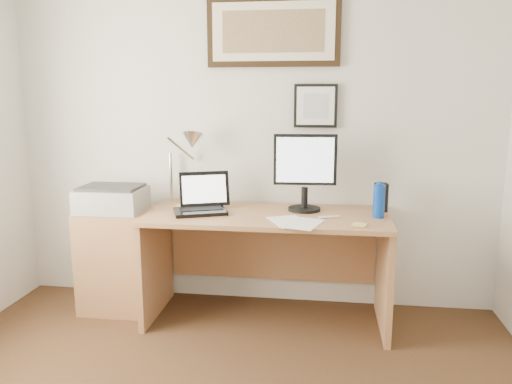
% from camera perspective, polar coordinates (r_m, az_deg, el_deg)
% --- Properties ---
extents(wall_back, '(3.50, 0.02, 2.50)m').
position_cam_1_polar(wall_back, '(3.61, -0.44, 6.68)').
color(wall_back, silver).
rests_on(wall_back, ground).
extents(side_cabinet, '(0.50, 0.40, 0.73)m').
position_cam_1_polar(side_cabinet, '(3.73, -15.39, -7.47)').
color(side_cabinet, '#9E6A42').
rests_on(side_cabinet, floor).
extents(water_bottle, '(0.07, 0.07, 0.21)m').
position_cam_1_polar(water_bottle, '(3.28, 13.87, -1.04)').
color(water_bottle, '#0C389C').
rests_on(water_bottle, desk).
extents(bottle_cap, '(0.04, 0.04, 0.02)m').
position_cam_1_polar(bottle_cap, '(3.26, 13.97, 0.97)').
color(bottle_cap, '#0C389C').
rests_on(bottle_cap, water_bottle).
extents(speaker, '(0.09, 0.08, 0.19)m').
position_cam_1_polar(speaker, '(3.47, 14.08, -0.59)').
color(speaker, black).
rests_on(speaker, desk).
extents(paper_sheet_a, '(0.31, 0.35, 0.00)m').
position_cam_1_polar(paper_sheet_a, '(3.11, 3.79, -3.38)').
color(paper_sheet_a, white).
rests_on(paper_sheet_a, desk).
extents(paper_sheet_b, '(0.28, 0.34, 0.00)m').
position_cam_1_polar(paper_sheet_b, '(3.06, 5.31, -3.59)').
color(paper_sheet_b, white).
rests_on(paper_sheet_b, desk).
extents(sticky_pad, '(0.10, 0.10, 0.01)m').
position_cam_1_polar(sticky_pad, '(3.07, 11.74, -3.68)').
color(sticky_pad, '#DDCE69').
rests_on(sticky_pad, desk).
extents(marker_pen, '(0.14, 0.06, 0.02)m').
position_cam_1_polar(marker_pen, '(3.22, 8.36, -2.85)').
color(marker_pen, white).
rests_on(marker_pen, desk).
extents(book, '(0.34, 0.36, 0.02)m').
position_cam_1_polar(book, '(3.40, -8.59, -2.06)').
color(book, tan).
rests_on(book, desk).
extents(desk, '(1.60, 0.70, 0.75)m').
position_cam_1_polar(desk, '(3.45, 1.38, -5.97)').
color(desk, '#9E6A42').
rests_on(desk, floor).
extents(laptop, '(0.40, 0.41, 0.26)m').
position_cam_1_polar(laptop, '(3.38, -6.22, -1.28)').
color(laptop, black).
rests_on(laptop, desk).
extents(lcd_monitor, '(0.42, 0.22, 0.52)m').
position_cam_1_polar(lcd_monitor, '(3.36, 5.62, 2.69)').
color(lcd_monitor, black).
rests_on(lcd_monitor, desk).
extents(printer, '(0.44, 0.34, 0.18)m').
position_cam_1_polar(printer, '(3.59, -16.15, -0.74)').
color(printer, '#A5A5A7').
rests_on(printer, side_cabinet).
extents(desk_lamp, '(0.29, 0.27, 0.53)m').
position_cam_1_polar(desk_lamp, '(3.52, -7.51, 5.44)').
color(desk_lamp, silver).
rests_on(desk_lamp, desk).
extents(picture_large, '(0.92, 0.04, 0.47)m').
position_cam_1_polar(picture_large, '(3.58, 1.97, 17.85)').
color(picture_large, black).
rests_on(picture_large, wall_back).
extents(picture_small, '(0.30, 0.03, 0.30)m').
position_cam_1_polar(picture_small, '(3.54, 6.82, 9.75)').
color(picture_small, black).
rests_on(picture_small, wall_back).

